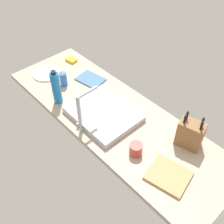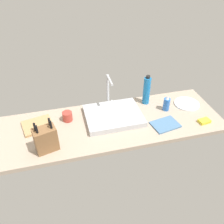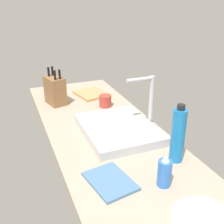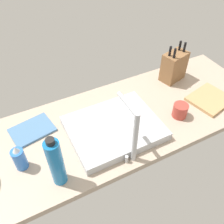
{
  "view_description": "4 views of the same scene",
  "coord_description": "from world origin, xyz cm",
  "px_view_note": "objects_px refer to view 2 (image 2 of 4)",
  "views": [
    {
      "loc": [
        -96.13,
        88.4,
        134.52
      ],
      "look_at": [
        -4.23,
        4.09,
        11.56
      ],
      "focal_mm": 43.4,
      "sensor_mm": 36.0,
      "label": 1
    },
    {
      "loc": [
        -35.57,
        -138.59,
        121.68
      ],
      "look_at": [
        0.54,
        2.17,
        12.32
      ],
      "focal_mm": 37.56,
      "sensor_mm": 36.0,
      "label": 2
    },
    {
      "loc": [
        122.8,
        -45.68,
        74.0
      ],
      "look_at": [
        -4.41,
        4.97,
        12.77
      ],
      "focal_mm": 44.74,
      "sensor_mm": 36.0,
      "label": 3
    },
    {
      "loc": [
        40.9,
        77.97,
        97.39
      ],
      "look_at": [
        1.09,
        0.43,
        11.67
      ],
      "focal_mm": 39.24,
      "sensor_mm": 36.0,
      "label": 4
    }
  ],
  "objects_px": {
    "faucet": "(109,89)",
    "water_bottle": "(147,90)",
    "coffee_mug": "(67,116)",
    "cutting_board": "(38,125)",
    "soap_bottle": "(167,104)",
    "dinner_plate": "(187,104)",
    "sink_basin": "(113,116)",
    "knife_block": "(46,139)",
    "dish_sponge": "(204,121)",
    "dish_towel": "(165,124)"
  },
  "relations": [
    {
      "from": "faucet",
      "to": "soap_bottle",
      "type": "bearing_deg",
      "value": -20.68
    },
    {
      "from": "cutting_board",
      "to": "dinner_plate",
      "type": "xyz_separation_m",
      "value": [
        1.27,
        -0.02,
        -0.0
      ]
    },
    {
      "from": "knife_block",
      "to": "coffee_mug",
      "type": "xyz_separation_m",
      "value": [
        0.17,
        0.29,
        -0.05
      ]
    },
    {
      "from": "sink_basin",
      "to": "cutting_board",
      "type": "relative_size",
      "value": 2.02
    },
    {
      "from": "sink_basin",
      "to": "water_bottle",
      "type": "bearing_deg",
      "value": 22.83
    },
    {
      "from": "cutting_board",
      "to": "coffee_mug",
      "type": "relative_size",
      "value": 2.83
    },
    {
      "from": "cutting_board",
      "to": "dinner_plate",
      "type": "relative_size",
      "value": 1.02
    },
    {
      "from": "cutting_board",
      "to": "soap_bottle",
      "type": "bearing_deg",
      "value": -2.44
    },
    {
      "from": "knife_block",
      "to": "water_bottle",
      "type": "height_order",
      "value": "water_bottle"
    },
    {
      "from": "soap_bottle",
      "to": "water_bottle",
      "type": "distance_m",
      "value": 0.2
    },
    {
      "from": "faucet",
      "to": "knife_block",
      "type": "xyz_separation_m",
      "value": [
        -0.53,
        -0.4,
        -0.08
      ]
    },
    {
      "from": "sink_basin",
      "to": "faucet",
      "type": "distance_m",
      "value": 0.23
    },
    {
      "from": "knife_block",
      "to": "water_bottle",
      "type": "xyz_separation_m",
      "value": [
        0.86,
        0.36,
        0.03
      ]
    },
    {
      "from": "knife_block",
      "to": "water_bottle",
      "type": "distance_m",
      "value": 0.93
    },
    {
      "from": "faucet",
      "to": "cutting_board",
      "type": "distance_m",
      "value": 0.63
    },
    {
      "from": "water_bottle",
      "to": "coffee_mug",
      "type": "relative_size",
      "value": 3.43
    },
    {
      "from": "soap_bottle",
      "to": "coffee_mug",
      "type": "height_order",
      "value": "soap_bottle"
    },
    {
      "from": "faucet",
      "to": "coffee_mug",
      "type": "relative_size",
      "value": 3.74
    },
    {
      "from": "faucet",
      "to": "dish_towel",
      "type": "relative_size",
      "value": 1.42
    },
    {
      "from": "knife_block",
      "to": "dish_towel",
      "type": "height_order",
      "value": "knife_block"
    },
    {
      "from": "cutting_board",
      "to": "soap_bottle",
      "type": "relative_size",
      "value": 1.62
    },
    {
      "from": "faucet",
      "to": "water_bottle",
      "type": "height_order",
      "value": "faucet"
    },
    {
      "from": "knife_block",
      "to": "cutting_board",
      "type": "bearing_deg",
      "value": 89.82
    },
    {
      "from": "coffee_mug",
      "to": "dish_sponge",
      "type": "bearing_deg",
      "value": -15.82
    },
    {
      "from": "water_bottle",
      "to": "coffee_mug",
      "type": "bearing_deg",
      "value": -173.69
    },
    {
      "from": "sink_basin",
      "to": "knife_block",
      "type": "xyz_separation_m",
      "value": [
        -0.53,
        -0.22,
        0.07
      ]
    },
    {
      "from": "cutting_board",
      "to": "dinner_plate",
      "type": "distance_m",
      "value": 1.27
    },
    {
      "from": "dish_sponge",
      "to": "knife_block",
      "type": "bearing_deg",
      "value": 179.56
    },
    {
      "from": "sink_basin",
      "to": "dish_sponge",
      "type": "relative_size",
      "value": 4.96
    },
    {
      "from": "soap_bottle",
      "to": "dish_sponge",
      "type": "bearing_deg",
      "value": -46.12
    },
    {
      "from": "water_bottle",
      "to": "dish_towel",
      "type": "relative_size",
      "value": 1.3
    },
    {
      "from": "cutting_board",
      "to": "coffee_mug",
      "type": "height_order",
      "value": "coffee_mug"
    },
    {
      "from": "sink_basin",
      "to": "cutting_board",
      "type": "distance_m",
      "value": 0.6
    },
    {
      "from": "soap_bottle",
      "to": "water_bottle",
      "type": "relative_size",
      "value": 0.51
    },
    {
      "from": "sink_basin",
      "to": "coffee_mug",
      "type": "distance_m",
      "value": 0.37
    },
    {
      "from": "dish_towel",
      "to": "dish_sponge",
      "type": "distance_m",
      "value": 0.32
    },
    {
      "from": "sink_basin",
      "to": "soap_bottle",
      "type": "relative_size",
      "value": 3.26
    },
    {
      "from": "dish_towel",
      "to": "coffee_mug",
      "type": "height_order",
      "value": "coffee_mug"
    },
    {
      "from": "dish_towel",
      "to": "coffee_mug",
      "type": "xyz_separation_m",
      "value": [
        -0.73,
        0.25,
        0.03
      ]
    },
    {
      "from": "dish_towel",
      "to": "sink_basin",
      "type": "bearing_deg",
      "value": 152.79
    },
    {
      "from": "sink_basin",
      "to": "knife_block",
      "type": "height_order",
      "value": "knife_block"
    },
    {
      "from": "sink_basin",
      "to": "dinner_plate",
      "type": "distance_m",
      "value": 0.67
    },
    {
      "from": "sink_basin",
      "to": "water_bottle",
      "type": "distance_m",
      "value": 0.37
    },
    {
      "from": "water_bottle",
      "to": "soap_bottle",
      "type": "bearing_deg",
      "value": -47.29
    },
    {
      "from": "knife_block",
      "to": "soap_bottle",
      "type": "relative_size",
      "value": 1.75
    },
    {
      "from": "dinner_plate",
      "to": "dish_towel",
      "type": "distance_m",
      "value": 0.37
    },
    {
      "from": "soap_bottle",
      "to": "dish_towel",
      "type": "distance_m",
      "value": 0.22
    },
    {
      "from": "soap_bottle",
      "to": "coffee_mug",
      "type": "xyz_separation_m",
      "value": [
        -0.82,
        0.06,
        -0.02
      ]
    },
    {
      "from": "faucet",
      "to": "cutting_board",
      "type": "height_order",
      "value": "faucet"
    },
    {
      "from": "coffee_mug",
      "to": "dish_sponge",
      "type": "xyz_separation_m",
      "value": [
        1.04,
        -0.3,
        -0.03
      ]
    }
  ]
}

